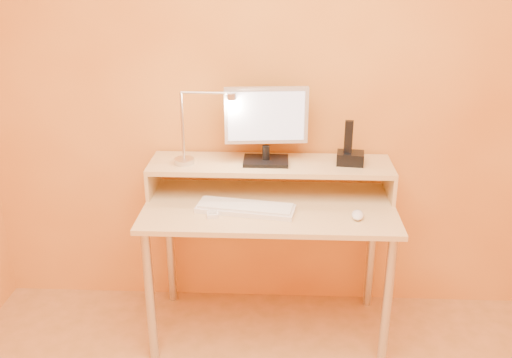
{
  "coord_description": "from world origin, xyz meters",
  "views": [
    {
      "loc": [
        0.05,
        -1.28,
        1.85
      ],
      "look_at": [
        -0.06,
        1.13,
        0.87
      ],
      "focal_mm": 39.51,
      "sensor_mm": 36.0,
      "label": 1
    }
  ],
  "objects_px": {
    "phone_dock": "(350,158)",
    "remote_control": "(212,208)",
    "lamp_base": "(184,161)",
    "monitor_panel": "(266,115)",
    "keyboard": "(246,209)",
    "mouse": "(358,215)"
  },
  "relations": [
    {
      "from": "monitor_panel",
      "to": "keyboard",
      "type": "relative_size",
      "value": 0.88
    },
    {
      "from": "phone_dock",
      "to": "remote_control",
      "type": "xyz_separation_m",
      "value": [
        -0.66,
        -0.22,
        -0.18
      ]
    },
    {
      "from": "phone_dock",
      "to": "mouse",
      "type": "distance_m",
      "value": 0.33
    },
    {
      "from": "keyboard",
      "to": "remote_control",
      "type": "relative_size",
      "value": 2.36
    },
    {
      "from": "phone_dock",
      "to": "monitor_panel",
      "type": "bearing_deg",
      "value": -174.26
    },
    {
      "from": "phone_dock",
      "to": "mouse",
      "type": "relative_size",
      "value": 1.36
    },
    {
      "from": "keyboard",
      "to": "mouse",
      "type": "relative_size",
      "value": 4.79
    },
    {
      "from": "lamp_base",
      "to": "keyboard",
      "type": "bearing_deg",
      "value": -31.82
    },
    {
      "from": "lamp_base",
      "to": "remote_control",
      "type": "height_order",
      "value": "lamp_base"
    },
    {
      "from": "monitor_panel",
      "to": "remote_control",
      "type": "xyz_separation_m",
      "value": [
        -0.25,
        -0.23,
        -0.39
      ]
    },
    {
      "from": "keyboard",
      "to": "mouse",
      "type": "distance_m",
      "value": 0.52
    },
    {
      "from": "lamp_base",
      "to": "mouse",
      "type": "distance_m",
      "value": 0.88
    },
    {
      "from": "lamp_base",
      "to": "remote_control",
      "type": "distance_m",
      "value": 0.3
    },
    {
      "from": "remote_control",
      "to": "monitor_panel",
      "type": "bearing_deg",
      "value": 34.45
    },
    {
      "from": "keyboard",
      "to": "monitor_panel",
      "type": "bearing_deg",
      "value": 78.69
    },
    {
      "from": "mouse",
      "to": "phone_dock",
      "type": "bearing_deg",
      "value": 100.94
    },
    {
      "from": "lamp_base",
      "to": "monitor_panel",
      "type": "bearing_deg",
      "value": 5.7
    },
    {
      "from": "monitor_panel",
      "to": "phone_dock",
      "type": "height_order",
      "value": "monitor_panel"
    },
    {
      "from": "lamp_base",
      "to": "remote_control",
      "type": "bearing_deg",
      "value": -50.81
    },
    {
      "from": "remote_control",
      "to": "mouse",
      "type": "bearing_deg",
      "value": -13.72
    },
    {
      "from": "monitor_panel",
      "to": "keyboard",
      "type": "distance_m",
      "value": 0.46
    },
    {
      "from": "phone_dock",
      "to": "remote_control",
      "type": "bearing_deg",
      "value": -154.35
    }
  ]
}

